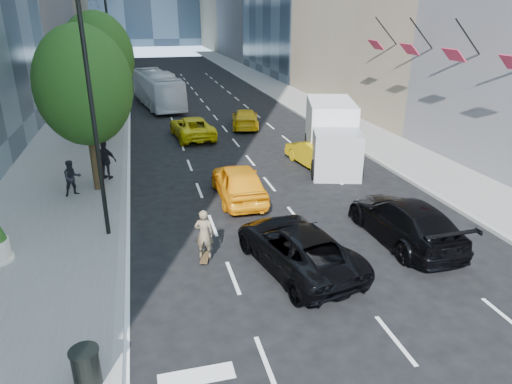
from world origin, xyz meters
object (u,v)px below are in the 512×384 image
object	(u,v)px
skateboarder	(204,237)
black_sedan_lincoln	(297,246)
city_bus	(158,89)
trash_can	(86,368)
box_truck	(332,133)
black_sedan_mercedes	(404,220)

from	to	relation	value
skateboarder	black_sedan_lincoln	size ratio (longest dim) A/B	0.32
city_bus	trash_can	size ratio (longest dim) A/B	12.17
box_truck	skateboarder	bearing A→B (deg)	-115.87
black_sedan_mercedes	city_bus	world-z (taller)	city_bus
black_sedan_lincoln	box_truck	size ratio (longest dim) A/B	0.74
trash_can	black_sedan_lincoln	bearing A→B (deg)	32.02
black_sedan_lincoln	black_sedan_mercedes	distance (m)	4.57
skateboarder	black_sedan_mercedes	xyz separation A→B (m)	(7.40, -0.35, -0.07)
city_bus	trash_can	world-z (taller)	city_bus
black_sedan_lincoln	box_truck	distance (m)	11.97
black_sedan_mercedes	trash_can	bearing A→B (deg)	22.49
trash_can	box_truck	bearing A→B (deg)	50.35
black_sedan_mercedes	black_sedan_lincoln	bearing A→B (deg)	9.19
black_sedan_mercedes	box_truck	distance (m)	9.77
box_truck	trash_can	world-z (taller)	box_truck
black_sedan_lincoln	city_bus	bearing A→B (deg)	-96.34
box_truck	trash_can	xyz separation A→B (m)	(-11.97, -14.45, -1.08)
skateboarder	trash_can	distance (m)	6.17
skateboarder	city_bus	distance (m)	28.78
skateboarder	trash_can	size ratio (longest dim) A/B	1.93
black_sedan_mercedes	box_truck	world-z (taller)	box_truck
black_sedan_lincoln	black_sedan_mercedes	world-z (taller)	black_sedan_mercedes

